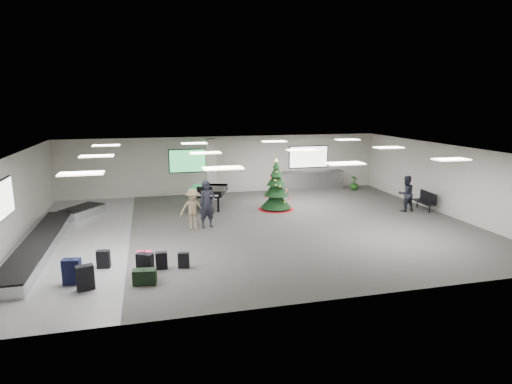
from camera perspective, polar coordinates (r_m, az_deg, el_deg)
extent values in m
plane|color=#3D3B38|center=(17.84, -0.13, -4.64)|extent=(18.00, 18.00, 0.00)
cube|color=#ABA59C|center=(24.20, -4.19, 3.64)|extent=(18.00, 0.02, 3.20)
cube|color=#ABA59C|center=(11.02, 8.84, -6.71)|extent=(18.00, 0.02, 3.20)
cube|color=#ABA59C|center=(17.62, -29.83, -1.10)|extent=(0.02, 14.00, 3.20)
cube|color=#ABA59C|center=(21.46, 23.88, 1.56)|extent=(0.02, 14.00, 3.20)
cube|color=silver|center=(17.20, -0.14, 5.63)|extent=(18.00, 14.00, 0.02)
cube|color=slate|center=(17.58, -22.98, -5.87)|extent=(4.00, 14.00, 0.01)
cube|color=#A7A398|center=(22.68, -6.05, 3.04)|extent=(0.50, 0.50, 3.20)
cube|color=green|center=(23.84, -8.92, 4.13)|extent=(2.20, 0.08, 1.30)
cube|color=white|center=(25.45, 7.01, 4.67)|extent=(2.40, 0.08, 1.30)
cube|color=white|center=(16.61, -30.66, -0.84)|extent=(0.08, 2.10, 1.30)
cube|color=white|center=(12.86, -22.28, 2.30)|extent=(1.20, 0.60, 0.04)
cube|color=white|center=(16.80, -20.47, 4.52)|extent=(1.20, 0.60, 0.04)
cube|color=white|center=(20.75, -19.35, 5.89)|extent=(1.20, 0.60, 0.04)
cube|color=white|center=(12.91, -4.43, 3.20)|extent=(1.20, 0.60, 0.04)
cube|color=white|center=(16.83, -6.78, 5.20)|extent=(1.20, 0.60, 0.04)
cube|color=white|center=(20.79, -8.25, 6.45)|extent=(1.20, 0.60, 0.04)
cube|color=white|center=(14.15, 11.78, 3.75)|extent=(1.20, 0.60, 0.04)
cube|color=white|center=(17.80, 6.15, 5.58)|extent=(1.20, 0.60, 0.04)
cube|color=white|center=(21.57, 2.44, 6.76)|extent=(1.20, 0.60, 0.04)
cube|color=white|center=(16.29, 24.57, 3.98)|extent=(1.20, 0.60, 0.04)
cube|color=white|center=(19.55, 17.27, 5.69)|extent=(1.20, 0.60, 0.04)
cube|color=white|center=(23.04, 12.09, 6.84)|extent=(1.20, 0.60, 0.04)
cube|color=silver|center=(16.78, -26.92, -6.39)|extent=(1.00, 8.00, 0.38)
cube|color=black|center=(16.72, -26.98, -5.70)|extent=(0.95, 7.90, 0.05)
cube|color=silver|center=(20.99, -22.15, -2.45)|extent=(1.97, 2.21, 0.38)
cube|color=black|center=(20.94, -22.19, -1.90)|extent=(1.87, 2.10, 0.05)
cube|color=silver|center=(25.39, 7.17, 1.51)|extent=(4.00, 0.60, 1.05)
cube|color=#323335|center=(25.30, 7.21, 2.70)|extent=(4.05, 0.65, 0.04)
cube|color=black|center=(12.88, -21.82, -10.56)|extent=(0.51, 0.38, 0.71)
cube|color=black|center=(12.75, -21.94, -9.04)|extent=(0.07, 0.15, 0.02)
cube|color=black|center=(13.21, -14.55, -9.44)|extent=(0.53, 0.43, 0.73)
cube|color=black|center=(13.08, -14.64, -7.90)|extent=(0.10, 0.15, 0.02)
cube|color=#E81E60|center=(13.64, -14.62, -8.93)|extent=(0.43, 0.25, 0.65)
cube|color=black|center=(13.53, -14.70, -7.61)|extent=(0.03, 0.14, 0.02)
cube|color=black|center=(13.74, -12.49, -8.92)|extent=(0.36, 0.20, 0.54)
cube|color=black|center=(13.64, -12.54, -7.82)|extent=(0.03, 0.12, 0.02)
cube|color=black|center=(13.40, -23.33, -9.72)|extent=(0.52, 0.35, 0.75)
cube|color=black|center=(13.26, -23.47, -8.17)|extent=(0.06, 0.17, 0.02)
cube|color=black|center=(12.80, -14.62, -10.87)|extent=(0.69, 0.41, 0.43)
cube|color=black|center=(12.72, -14.67, -9.93)|extent=(0.06, 0.20, 0.02)
cube|color=black|center=(13.70, -9.61, -8.97)|extent=(0.37, 0.26, 0.49)
cube|color=black|center=(13.62, -9.65, -7.97)|extent=(0.05, 0.11, 0.02)
cube|color=black|center=(14.31, -19.68, -8.43)|extent=(0.42, 0.29, 0.57)
cube|color=black|center=(14.21, -19.76, -7.32)|extent=(0.05, 0.14, 0.02)
cone|color=maroon|center=(20.70, 2.67, -2.14)|extent=(1.74, 1.74, 0.11)
cylinder|color=#3F2819|center=(20.66, 2.68, -1.67)|extent=(0.11, 0.11, 0.46)
cone|color=black|center=(20.60, 2.69, -0.93)|extent=(1.47, 1.47, 0.83)
cone|color=black|center=(20.48, 2.70, 0.58)|extent=(1.19, 1.19, 0.73)
cone|color=black|center=(20.39, 2.71, 1.84)|extent=(0.92, 0.92, 0.64)
cone|color=black|center=(20.33, 2.72, 2.86)|extent=(0.64, 0.64, 0.55)
cone|color=black|center=(20.28, 2.73, 3.75)|extent=(0.37, 0.37, 0.41)
cone|color=#FFE566|center=(20.26, 2.74, 4.32)|extent=(0.15, 0.15, 0.17)
cube|color=black|center=(20.89, -6.44, 0.22)|extent=(2.17, 2.30, 0.30)
cube|color=black|center=(19.94, -7.01, -0.61)|extent=(1.56, 0.81, 0.11)
cube|color=white|center=(19.90, -7.04, -0.45)|extent=(1.35, 0.60, 0.02)
cube|color=black|center=(20.13, -6.88, 0.38)|extent=(0.71, 0.28, 0.23)
cylinder|color=black|center=(20.43, -8.58, -1.57)|extent=(0.11, 0.11, 0.72)
cylinder|color=black|center=(20.17, -5.05, -1.66)|extent=(0.11, 0.11, 0.72)
cylinder|color=black|center=(21.71, -6.02, -0.70)|extent=(0.11, 0.11, 0.72)
cube|color=black|center=(21.95, 21.44, -1.25)|extent=(0.60, 1.44, 0.06)
cylinder|color=black|center=(21.56, 22.26, -2.11)|extent=(0.06, 0.06, 0.37)
cylinder|color=black|center=(22.44, 20.58, -1.45)|extent=(0.06, 0.06, 0.37)
cube|color=black|center=(22.02, 21.95, -0.56)|extent=(0.18, 1.40, 0.47)
imported|color=black|center=(17.62, -6.53, -1.64)|extent=(0.81, 0.64, 1.95)
imported|color=#8B7456|center=(17.61, -8.45, -2.21)|extent=(1.07, 0.62, 1.65)
imported|color=black|center=(21.32, 19.35, -0.20)|extent=(0.87, 0.71, 1.70)
imported|color=#143D13|center=(23.87, 2.27, 0.70)|extent=(0.59, 0.55, 0.86)
imported|color=#143D13|center=(25.75, 12.98, 1.22)|extent=(0.61, 0.61, 0.86)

